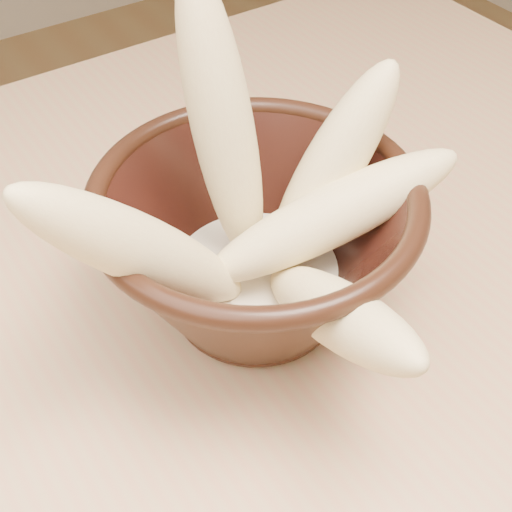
# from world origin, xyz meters

# --- Properties ---
(table) EXTENTS (1.20, 0.80, 0.75)m
(table) POSITION_xyz_m (0.00, 0.00, 0.67)
(table) COLOR tan
(table) RESTS_ON ground
(bowl) EXTENTS (0.22, 0.22, 0.12)m
(bowl) POSITION_xyz_m (0.11, -0.01, 0.82)
(bowl) COLOR black
(bowl) RESTS_ON table
(milk_puddle) EXTENTS (0.12, 0.12, 0.02)m
(milk_puddle) POSITION_xyz_m (0.11, -0.01, 0.79)
(milk_puddle) COLOR beige
(milk_puddle) RESTS_ON bowl
(banana_upright) EXTENTS (0.05, 0.09, 0.21)m
(banana_upright) POSITION_xyz_m (0.11, 0.03, 0.89)
(banana_upright) COLOR #D4B87D
(banana_upright) RESTS_ON bowl
(banana_left) EXTENTS (0.15, 0.05, 0.17)m
(banana_left) POSITION_xyz_m (0.03, -0.02, 0.86)
(banana_left) COLOR #D4B87D
(banana_left) RESTS_ON bowl
(banana_right) EXTENTS (0.12, 0.04, 0.15)m
(banana_right) POSITION_xyz_m (0.17, -0.01, 0.86)
(banana_right) COLOR #D4B87D
(banana_right) RESTS_ON bowl
(banana_across) EXTENTS (0.19, 0.09, 0.10)m
(banana_across) POSITION_xyz_m (0.15, -0.03, 0.84)
(banana_across) COLOR #D4B87D
(banana_across) RESTS_ON bowl
(banana_front) EXTENTS (0.06, 0.17, 0.11)m
(banana_front) POSITION_xyz_m (0.11, -0.09, 0.83)
(banana_front) COLOR #D4B87D
(banana_front) RESTS_ON bowl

